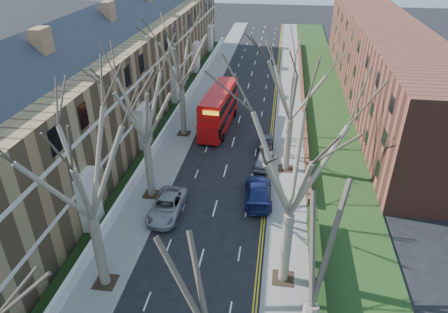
% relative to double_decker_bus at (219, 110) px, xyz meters
% --- Properties ---
extents(pavement_left, '(3.00, 102.00, 0.12)m').
position_rel_double_decker_bus_xyz_m(pavement_left, '(-3.90, 8.53, -2.09)').
color(pavement_left, slate).
rests_on(pavement_left, ground).
extents(pavement_right, '(3.00, 102.00, 0.12)m').
position_rel_double_decker_bus_xyz_m(pavement_right, '(8.10, 8.53, -2.09)').
color(pavement_right, slate).
rests_on(pavement_right, ground).
extents(terrace_left, '(9.70, 78.00, 13.60)m').
position_rel_double_decker_bus_xyz_m(terrace_left, '(-11.54, 0.53, 3.38)').
color(terrace_left, olive).
rests_on(terrace_left, ground).
extents(flats_right, '(13.97, 54.00, 10.00)m').
position_rel_double_decker_bus_xyz_m(flats_right, '(19.57, 12.53, 2.83)').
color(flats_right, brown).
rests_on(flats_right, ground).
extents(front_wall_left, '(0.30, 78.00, 1.00)m').
position_rel_double_decker_bus_xyz_m(front_wall_left, '(-5.55, 0.53, -1.53)').
color(front_wall_left, white).
rests_on(front_wall_left, ground).
extents(grass_verge_right, '(6.00, 102.00, 0.06)m').
position_rel_double_decker_bus_xyz_m(grass_verge_right, '(12.60, 8.53, -2.00)').
color(grass_verge_right, '#1D3C15').
rests_on(grass_verge_right, ground).
extents(tree_left_mid, '(10.50, 10.50, 14.71)m').
position_rel_double_decker_bus_xyz_m(tree_left_mid, '(-3.60, -24.47, 7.40)').
color(tree_left_mid, '#6B5F4C').
rests_on(tree_left_mid, ground).
extents(tree_left_far, '(10.15, 10.15, 14.22)m').
position_rel_double_decker_bus_xyz_m(tree_left_far, '(-3.60, -14.47, 7.09)').
color(tree_left_far, '#6B5F4C').
rests_on(tree_left_far, ground).
extents(tree_left_dist, '(10.50, 10.50, 14.71)m').
position_rel_double_decker_bus_xyz_m(tree_left_dist, '(-3.60, -2.47, 7.40)').
color(tree_left_dist, '#6B5F4C').
rests_on(tree_left_dist, ground).
extents(tree_right_mid, '(10.50, 10.50, 14.71)m').
position_rel_double_decker_bus_xyz_m(tree_right_mid, '(7.80, -22.47, 7.40)').
color(tree_right_mid, '#6B5F4C').
rests_on(tree_right_mid, ground).
extents(tree_right_far, '(10.15, 10.15, 14.22)m').
position_rel_double_decker_bus_xyz_m(tree_right_far, '(7.80, -8.47, 7.09)').
color(tree_right_far, '#6B5F4C').
rests_on(tree_right_far, ground).
extents(double_decker_bus, '(3.22, 10.59, 4.39)m').
position_rel_double_decker_bus_xyz_m(double_decker_bus, '(0.00, 0.00, 0.00)').
color(double_decker_bus, red).
rests_on(double_decker_bus, ground).
extents(car_left_far, '(2.52, 5.27, 1.45)m').
position_rel_double_decker_bus_xyz_m(car_left_far, '(-1.60, -16.71, -1.43)').
color(car_left_far, gray).
rests_on(car_left_far, ground).
extents(car_right_near, '(2.66, 5.68, 1.60)m').
position_rel_double_decker_bus_xyz_m(car_right_near, '(5.53, -13.69, -1.35)').
color(car_right_near, navy).
rests_on(car_right_near, ground).
extents(car_right_mid, '(1.94, 4.15, 1.37)m').
position_rel_double_decker_bus_xyz_m(car_right_mid, '(5.70, -7.97, -1.47)').
color(car_right_mid, gray).
rests_on(car_right_mid, ground).
extents(car_right_far, '(1.39, 3.96, 1.30)m').
position_rel_double_decker_bus_xyz_m(car_right_far, '(5.58, -4.36, -1.50)').
color(car_right_far, black).
rests_on(car_right_far, ground).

